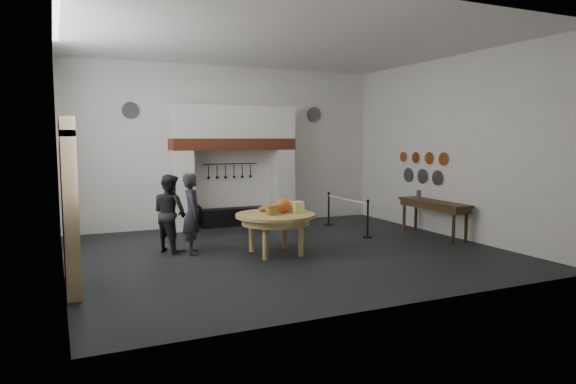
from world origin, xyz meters
name	(u,v)px	position (x,y,z in m)	size (l,w,h in m)	color
floor	(288,252)	(0.00, 0.00, 0.00)	(9.00, 8.00, 0.02)	black
ceiling	(288,41)	(0.00, 0.00, 4.50)	(9.00, 8.00, 0.02)	silver
wall_back	(229,146)	(0.00, 4.00, 2.25)	(9.00, 0.02, 4.50)	silver
wall_front	(403,154)	(0.00, -4.00, 2.25)	(9.00, 0.02, 4.50)	silver
wall_left	(58,151)	(-4.50, 0.00, 2.25)	(0.02, 8.00, 4.50)	silver
wall_right	(451,147)	(4.50, 0.00, 2.25)	(0.02, 8.00, 4.50)	silver
chimney_pier_left	(182,190)	(-1.48, 3.65, 1.07)	(0.55, 0.70, 2.15)	silver
chimney_pier_right	(282,186)	(1.48, 3.65, 1.07)	(0.55, 0.70, 2.15)	silver
hearth_brick_band	(233,144)	(0.00, 3.65, 2.31)	(3.50, 0.72, 0.32)	#9E442B
chimney_hood	(233,122)	(0.00, 3.65, 2.92)	(3.50, 0.70, 0.90)	silver
iron_range	(233,217)	(0.00, 3.72, 0.25)	(1.90, 0.45, 0.50)	black
utensil_rail	(231,164)	(0.00, 3.92, 1.75)	(0.02, 0.02, 1.60)	black
door_recess	(64,214)	(-4.47, -1.00, 1.25)	(0.04, 1.10, 2.50)	black
door_jamb_near	(71,216)	(-4.38, -1.70, 1.30)	(0.22, 0.30, 2.60)	tan
door_jamb_far	(68,205)	(-4.38, -0.30, 1.30)	(0.22, 0.30, 2.60)	tan
door_lintel	(66,127)	(-4.38, -1.00, 2.65)	(0.22, 1.70, 0.30)	tan
wall_plaque	(62,184)	(-4.45, 0.80, 1.60)	(0.05, 0.34, 0.44)	gold
work_table	(276,215)	(-0.33, -0.09, 0.84)	(1.71, 1.71, 0.07)	tan
pumpkin	(282,205)	(-0.13, 0.01, 1.03)	(0.36, 0.36, 0.31)	#E24D1F
cheese_block_big	(298,207)	(0.17, -0.14, 0.99)	(0.22, 0.22, 0.24)	#DBDC84
cheese_block_small	(291,206)	(0.15, 0.16, 0.97)	(0.18, 0.18, 0.20)	#FFDD98
wicker_basket	(272,210)	(-0.48, -0.24, 0.98)	(0.32, 0.32, 0.22)	#A6833C
bread_loaf	(265,209)	(-0.43, 0.26, 0.94)	(0.31, 0.18, 0.13)	#A8813B
visitor_near	(192,214)	(-1.93, 0.69, 0.87)	(0.63, 0.42, 1.74)	black
visitor_far	(170,213)	(-2.33, 1.09, 0.85)	(0.83, 0.65, 1.70)	black
side_table	(434,202)	(4.10, 0.09, 0.87)	(0.55, 2.20, 0.06)	#3B2915
pewter_jug	(419,194)	(4.10, 0.69, 1.01)	(0.12, 0.12, 0.22)	#4F4F54
copper_pan_a	(443,159)	(4.46, 0.20, 1.95)	(0.34, 0.34, 0.03)	#C6662D
copper_pan_b	(429,158)	(4.46, 0.75, 1.95)	(0.32, 0.32, 0.03)	#C6662D
copper_pan_c	(416,157)	(4.46, 1.30, 1.95)	(0.30, 0.30, 0.03)	#C6662D
copper_pan_d	(403,157)	(4.46, 1.85, 1.95)	(0.28, 0.28, 0.03)	#C6662D
pewter_plate_left	(437,178)	(4.46, 0.40, 1.45)	(0.40, 0.40, 0.03)	#4C4C51
pewter_plate_mid	(422,176)	(4.46, 1.00, 1.45)	(0.40, 0.40, 0.03)	#4C4C51
pewter_plate_right	(408,175)	(4.46, 1.60, 1.45)	(0.40, 0.40, 0.03)	#4C4C51
pewter_plate_back_left	(131,110)	(-2.70, 3.96, 3.20)	(0.44, 0.44, 0.03)	#4C4C51
pewter_plate_back_right	(314,114)	(2.70, 3.96, 3.20)	(0.44, 0.44, 0.03)	#4C4C51
barrier_post_near	(368,220)	(2.50, 0.64, 0.45)	(0.05, 0.05, 0.90)	black
barrier_post_far	(329,210)	(2.50, 2.64, 0.45)	(0.05, 0.05, 0.90)	black
barrier_rope	(347,199)	(2.50, 1.64, 0.85)	(0.04, 0.04, 2.00)	white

